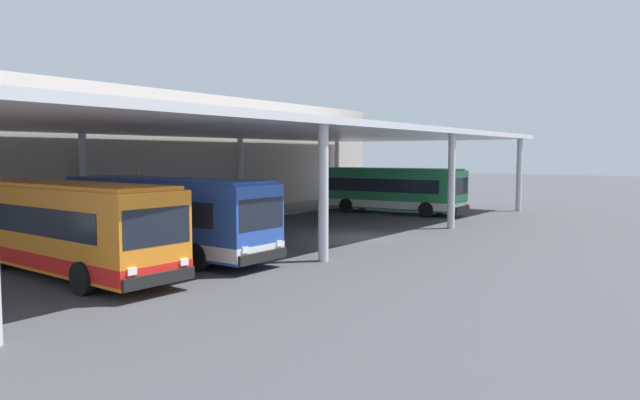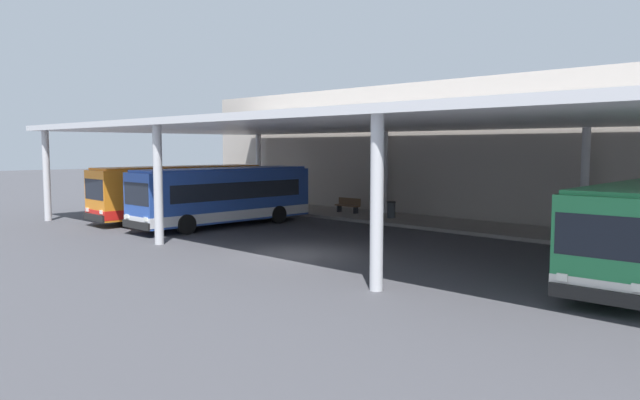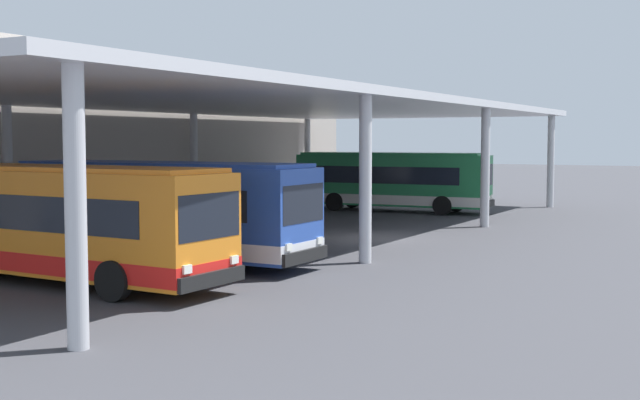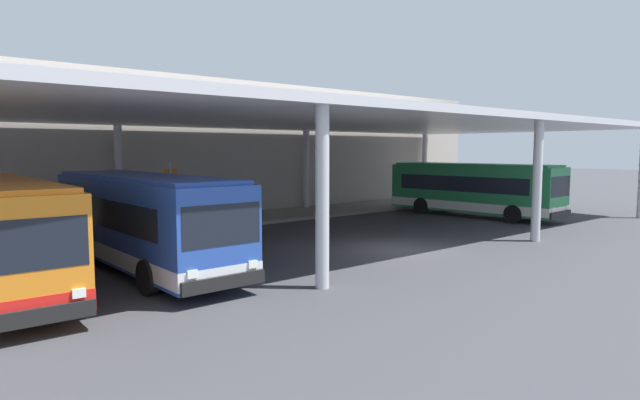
% 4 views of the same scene
% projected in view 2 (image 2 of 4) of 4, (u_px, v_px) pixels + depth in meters
% --- Properties ---
extents(ground_plane, '(200.00, 200.00, 0.00)m').
position_uv_depth(ground_plane, '(296.00, 254.00, 24.18)').
color(ground_plane, '#3D3D42').
extents(platform_kerb, '(42.00, 4.50, 0.18)m').
position_uv_depth(platform_kerb, '(454.00, 225.00, 32.54)').
color(platform_kerb, gray).
rests_on(platform_kerb, ground).
extents(station_building_facade, '(48.00, 1.60, 8.24)m').
position_uv_depth(station_building_facade, '(486.00, 150.00, 34.50)').
color(station_building_facade, '#ADA399').
rests_on(station_building_facade, ground).
extents(canopy_shelter, '(40.00, 17.00, 5.55)m').
position_uv_depth(canopy_shelter, '(383.00, 125.00, 27.63)').
color(canopy_shelter, silver).
rests_on(canopy_shelter, ground).
extents(bus_nearest_bay, '(3.01, 10.62, 3.17)m').
position_uv_depth(bus_nearest_bay, '(180.00, 192.00, 35.69)').
color(bus_nearest_bay, orange).
rests_on(bus_nearest_bay, ground).
extents(bus_second_bay, '(2.76, 10.54, 3.17)m').
position_uv_depth(bus_second_bay, '(224.00, 196.00, 32.71)').
color(bus_second_bay, '#284CA8').
rests_on(bus_second_bay, ground).
extents(bench_waiting, '(1.80, 0.45, 0.92)m').
position_uv_depth(bench_waiting, '(348.00, 205.00, 37.92)').
color(bench_waiting, brown).
rests_on(bench_waiting, platform_kerb).
extents(trash_bin, '(0.52, 0.52, 0.98)m').
position_uv_depth(trash_bin, '(391.00, 210.00, 35.01)').
color(trash_bin, '#33383D').
rests_on(trash_bin, platform_kerb).
extents(banner_sign, '(0.70, 0.12, 3.20)m').
position_uv_depth(banner_sign, '(379.00, 187.00, 34.96)').
color(banner_sign, '#B2B2B7').
rests_on(banner_sign, platform_kerb).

